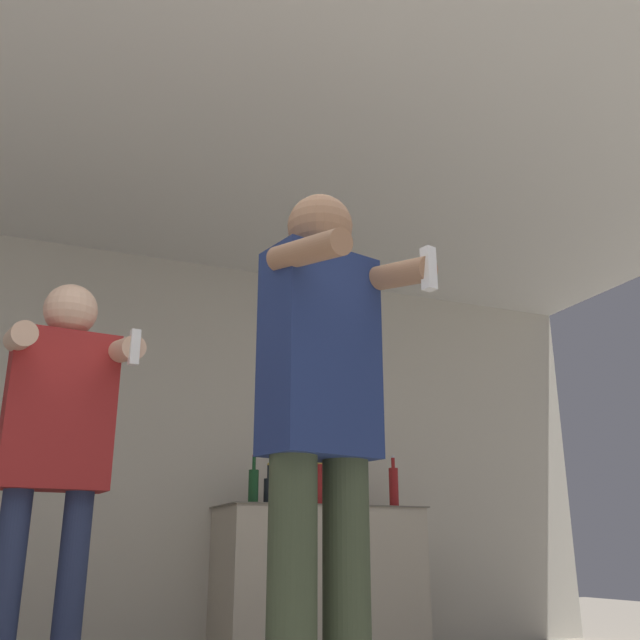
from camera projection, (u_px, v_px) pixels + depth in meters
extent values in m
cube|color=beige|center=(119.00, 442.00, 4.50)|extent=(7.00, 0.06, 2.55)
cube|color=silver|center=(185.00, 135.00, 3.51)|extent=(7.00, 3.63, 0.05)
cube|color=#BCB29E|center=(318.00, 582.00, 4.40)|extent=(1.24, 0.59, 0.88)
cube|color=#676256|center=(318.00, 507.00, 4.54)|extent=(1.27, 0.62, 0.01)
cylinder|color=#194723|center=(253.00, 487.00, 4.37)|extent=(0.06, 0.06, 0.21)
cylinder|color=#194723|center=(254.00, 463.00, 4.41)|extent=(0.02, 0.02, 0.09)
sphere|color=maroon|center=(254.00, 456.00, 4.42)|extent=(0.02, 0.02, 0.02)
cylinder|color=maroon|center=(320.00, 489.00, 4.52)|extent=(0.09, 0.09, 0.21)
cylinder|color=maroon|center=(320.00, 468.00, 4.57)|extent=(0.04, 0.04, 0.06)
sphere|color=#B29933|center=(320.00, 463.00, 4.58)|extent=(0.04, 0.04, 0.04)
cylinder|color=black|center=(269.00, 492.00, 4.39)|extent=(0.06, 0.06, 0.16)
cylinder|color=black|center=(269.00, 472.00, 4.43)|extent=(0.02, 0.02, 0.09)
sphere|color=#B29933|center=(269.00, 465.00, 4.44)|extent=(0.02, 0.02, 0.02)
cylinder|color=maroon|center=(345.00, 489.00, 4.59)|extent=(0.08, 0.08, 0.22)
cylinder|color=maroon|center=(344.00, 465.00, 4.64)|extent=(0.03, 0.03, 0.09)
sphere|color=silver|center=(344.00, 458.00, 4.65)|extent=(0.03, 0.03, 0.03)
cylinder|color=maroon|center=(394.00, 488.00, 4.72)|extent=(0.06, 0.06, 0.26)
cylinder|color=maroon|center=(393.00, 463.00, 4.78)|extent=(0.02, 0.02, 0.07)
sphere|color=silver|center=(393.00, 457.00, 4.79)|extent=(0.03, 0.03, 0.03)
cylinder|color=#38422D|center=(292.00, 616.00, 2.01)|extent=(0.15, 0.15, 0.90)
cylinder|color=#38422D|center=(347.00, 612.00, 2.12)|extent=(0.15, 0.15, 0.90)
cube|color=navy|center=(320.00, 353.00, 2.31)|extent=(0.40, 0.28, 0.67)
sphere|color=#9E7051|center=(320.00, 227.00, 2.44)|extent=(0.22, 0.22, 0.22)
cylinder|color=#9E7051|center=(307.00, 251.00, 2.16)|extent=(0.17, 0.36, 0.14)
cylinder|color=#9E7051|center=(392.00, 276.00, 2.35)|extent=(0.17, 0.36, 0.14)
cube|color=white|center=(429.00, 269.00, 2.22)|extent=(0.04, 0.04, 0.14)
cylinder|color=navy|center=(4.00, 608.00, 2.61)|extent=(0.11, 0.11, 0.85)
cylinder|color=navy|center=(69.00, 605.00, 2.72)|extent=(0.11, 0.11, 0.85)
cube|color=maroon|center=(59.00, 410.00, 2.89)|extent=(0.44, 0.24, 0.64)
sphere|color=beige|center=(71.00, 310.00, 3.02)|extent=(0.22, 0.22, 0.22)
cylinder|color=beige|center=(20.00, 337.00, 2.73)|extent=(0.13, 0.37, 0.16)
cylinder|color=beige|center=(124.00, 350.00, 2.91)|extent=(0.13, 0.37, 0.16)
cube|color=white|center=(134.00, 347.00, 2.76)|extent=(0.04, 0.04, 0.14)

